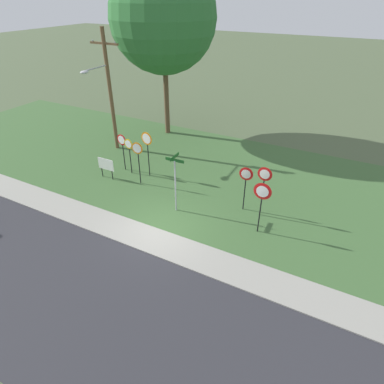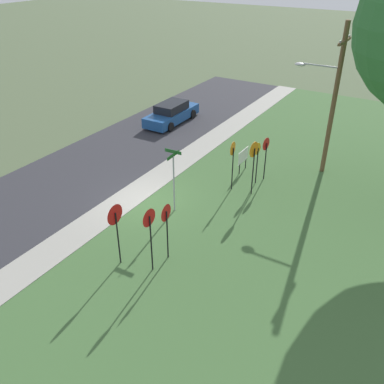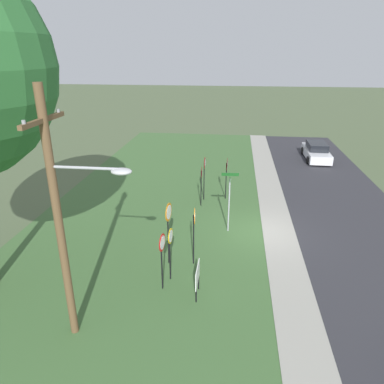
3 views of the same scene
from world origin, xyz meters
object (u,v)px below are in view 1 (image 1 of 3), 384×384
at_px(stop_sign_near_right, 147,144).
at_px(utility_pole, 108,88).
at_px(notice_board, 106,165).
at_px(street_name_post, 175,179).
at_px(stop_sign_far_left, 129,149).
at_px(yield_sign_near_left, 262,196).
at_px(stop_sign_near_left, 138,154).
at_px(oak_tree_left, 163,18).
at_px(yield_sign_near_right, 264,180).
at_px(yield_sign_far_left, 246,179).
at_px(stop_sign_far_center, 122,145).

height_order(stop_sign_near_right, utility_pole, utility_pole).
distance_m(utility_pole, notice_board, 5.38).
distance_m(street_name_post, utility_pole, 9.08).
bearing_deg(stop_sign_far_left, yield_sign_near_left, -7.69).
xyz_separation_m(utility_pole, notice_board, (2.27, -3.54, -3.35)).
xyz_separation_m(stop_sign_near_left, yield_sign_near_left, (7.34, -1.09, 0.11)).
relative_size(notice_board, oak_tree_left, 0.11).
distance_m(yield_sign_near_right, yield_sign_far_left, 0.93).
xyz_separation_m(stop_sign_near_right, stop_sign_far_left, (-1.13, -0.27, -0.44)).
bearing_deg(notice_board, oak_tree_left, 95.10).
bearing_deg(yield_sign_near_right, oak_tree_left, 145.25).
relative_size(street_name_post, notice_board, 2.44).
height_order(yield_sign_near_right, utility_pole, utility_pole).
bearing_deg(stop_sign_near_right, stop_sign_near_left, -78.61).
xyz_separation_m(yield_sign_far_left, oak_tree_left, (-8.85, 7.20, 6.13)).
relative_size(stop_sign_near_left, yield_sign_near_right, 0.96).
bearing_deg(oak_tree_left, notice_board, -85.39).
relative_size(yield_sign_far_left, oak_tree_left, 0.21).
height_order(stop_sign_near_left, oak_tree_left, oak_tree_left).
xyz_separation_m(stop_sign_far_center, utility_pole, (-2.52, 2.22, 2.52)).
bearing_deg(notice_board, stop_sign_near_right, 35.37).
height_order(stop_sign_near_left, stop_sign_near_right, stop_sign_near_right).
bearing_deg(utility_pole, stop_sign_near_right, -26.52).
bearing_deg(stop_sign_near_left, yield_sign_near_right, -4.40).
bearing_deg(yield_sign_far_left, street_name_post, -154.48).
bearing_deg(notice_board, street_name_post, -9.97).
xyz_separation_m(yield_sign_near_right, yield_sign_far_left, (-0.91, 0.09, -0.21)).
distance_m(stop_sign_far_left, utility_pole, 4.75).
xyz_separation_m(yield_sign_near_right, oak_tree_left, (-9.76, 7.29, 5.92)).
bearing_deg(yield_sign_far_left, notice_board, -178.59).
height_order(stop_sign_near_left, utility_pole, utility_pole).
xyz_separation_m(stop_sign_near_right, notice_board, (-2.02, -1.41, -1.18)).
bearing_deg(stop_sign_far_center, stop_sign_far_left, -10.28).
relative_size(stop_sign_near_right, notice_board, 2.20).
distance_m(stop_sign_far_left, stop_sign_far_center, 0.67).
xyz_separation_m(stop_sign_near_left, stop_sign_near_right, (-0.08, 1.04, 0.17)).
xyz_separation_m(yield_sign_near_right, notice_board, (-9.12, -0.57, -1.15)).
height_order(yield_sign_near_right, yield_sign_far_left, yield_sign_near_right).
bearing_deg(yield_sign_far_left, yield_sign_near_right, -8.57).
height_order(stop_sign_near_right, stop_sign_far_center, stop_sign_near_right).
height_order(utility_pole, oak_tree_left, oak_tree_left).
distance_m(stop_sign_far_left, yield_sign_far_left, 7.34).
xyz_separation_m(stop_sign_far_left, stop_sign_far_center, (-0.63, 0.19, 0.09)).
distance_m(stop_sign_far_center, yield_sign_near_right, 8.90).
relative_size(yield_sign_near_left, utility_pole, 0.34).
xyz_separation_m(stop_sign_near_right, street_name_post, (3.23, -2.37, -0.20)).
distance_m(stop_sign_far_center, notice_board, 1.58).
bearing_deg(street_name_post, yield_sign_near_left, 0.90).
bearing_deg(stop_sign_near_left, stop_sign_near_right, 88.60).
bearing_deg(street_name_post, utility_pole, 146.66).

